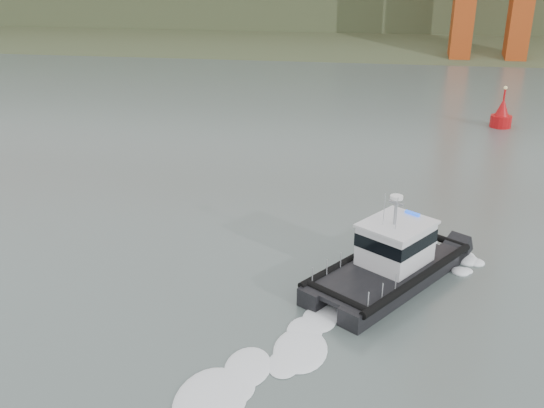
{
  "coord_description": "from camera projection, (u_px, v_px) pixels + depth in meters",
  "views": [
    {
      "loc": [
        4.93,
        -21.0,
        15.16
      ],
      "look_at": [
        0.07,
        9.34,
        2.4
      ],
      "focal_mm": 40.0,
      "sensor_mm": 36.0,
      "label": 1
    }
  ],
  "objects": [
    {
      "name": "ground",
      "position": [
        236.0,
        339.0,
        25.69
      ],
      "size": [
        400.0,
        400.0,
        0.0
      ],
      "primitive_type": "plane",
      "color": "#54645F",
      "rests_on": "ground"
    },
    {
      "name": "nav_buoy",
      "position": [
        501.0,
        116.0,
        56.65
      ],
      "size": [
        1.96,
        1.96,
        4.08
      ],
      "color": "#AE0C0E",
      "rests_on": "ground"
    },
    {
      "name": "patrol_boat",
      "position": [
        391.0,
        259.0,
        29.89
      ],
      "size": [
        8.46,
        9.96,
        4.71
      ],
      "rotation": [
        0.0,
        0.0,
        -0.61
      ],
      "color": "black",
      "rests_on": "ground"
    }
  ]
}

